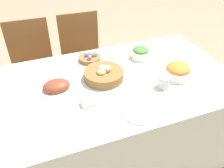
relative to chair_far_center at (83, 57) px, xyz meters
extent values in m
plane|color=tan|center=(-0.01, -0.87, -0.52)|extent=(12.00, 12.00, 0.00)
cube|color=silver|center=(-0.01, -0.87, -0.13)|extent=(1.89, 1.04, 0.78)
cylinder|color=brown|center=(-0.20, -0.27, -0.29)|extent=(0.03, 0.03, 0.45)
cylinder|color=brown|center=(0.18, -0.28, -0.29)|extent=(0.03, 0.03, 0.45)
cylinder|color=brown|center=(-0.19, 0.12, -0.29)|extent=(0.03, 0.03, 0.45)
cylinder|color=brown|center=(0.20, 0.10, -0.29)|extent=(0.03, 0.03, 0.45)
cube|color=brown|center=(0.00, -0.08, -0.06)|extent=(0.44, 0.44, 0.02)
cube|color=brown|center=(0.00, 0.12, 0.20)|extent=(0.42, 0.03, 0.49)
cylinder|color=brown|center=(-0.72, -0.27, -0.29)|extent=(0.03, 0.03, 0.45)
cylinder|color=brown|center=(-0.33, -0.28, -0.29)|extent=(0.03, 0.03, 0.45)
cylinder|color=brown|center=(-0.71, 0.12, -0.29)|extent=(0.03, 0.03, 0.45)
cylinder|color=brown|center=(-0.32, 0.11, -0.29)|extent=(0.03, 0.03, 0.45)
cube|color=brown|center=(-0.52, -0.08, -0.06)|extent=(0.43, 0.43, 0.02)
cube|color=brown|center=(-0.51, 0.12, 0.20)|extent=(0.42, 0.03, 0.49)
cylinder|color=olive|center=(-0.04, -0.82, 0.30)|extent=(0.29, 0.29, 0.07)
ellipsoid|color=#E0C184|center=(-0.06, -0.83, 0.34)|extent=(0.08, 0.09, 0.04)
ellipsoid|color=#E0C184|center=(-0.03, -0.82, 0.34)|extent=(0.08, 0.08, 0.06)
ellipsoid|color=#E0C184|center=(-0.03, -0.82, 0.33)|extent=(0.05, 0.08, 0.05)
ellipsoid|color=#E0C184|center=(-0.04, -0.81, 0.34)|extent=(0.07, 0.06, 0.06)
ellipsoid|color=#E0C184|center=(-0.02, -0.83, 0.35)|extent=(0.08, 0.08, 0.05)
cylinder|color=olive|center=(-0.06, -0.52, 0.28)|extent=(0.18, 0.18, 0.03)
ellipsoid|color=#60B2E0|center=(-0.01, -0.53, 0.31)|extent=(0.04, 0.04, 0.05)
ellipsoid|color=#F29E4C|center=(-0.04, -0.52, 0.31)|extent=(0.04, 0.04, 0.05)
ellipsoid|color=#B27AD1|center=(-0.05, -0.53, 0.31)|extent=(0.04, 0.04, 0.05)
ellipsoid|color=#B27AD1|center=(-0.07, -0.57, 0.31)|extent=(0.04, 0.04, 0.05)
ellipsoid|color=#60B2E0|center=(-0.08, -0.51, 0.31)|extent=(0.03, 0.03, 0.04)
ellipsoid|color=#7FCC7A|center=(-0.02, -0.53, 0.32)|extent=(0.04, 0.04, 0.05)
ellipsoid|color=white|center=(-0.39, -0.83, 0.27)|extent=(0.29, 0.20, 0.01)
ellipsoid|color=brown|center=(-0.39, -0.83, 0.29)|extent=(0.19, 0.14, 0.08)
cylinder|color=white|center=(0.35, -0.64, 0.30)|extent=(0.16, 0.16, 0.07)
ellipsoid|color=#478438|center=(0.35, -0.64, 0.34)|extent=(0.13, 0.13, 0.05)
cylinder|color=white|center=(0.49, -0.99, 0.30)|extent=(0.20, 0.20, 0.07)
ellipsoid|color=orange|center=(0.49, -0.99, 0.34)|extent=(0.17, 0.17, 0.06)
cylinder|color=white|center=(0.06, -1.24, 0.27)|extent=(0.25, 0.25, 0.01)
cube|color=silver|center=(-0.09, -1.24, 0.26)|extent=(0.01, 0.20, 0.00)
cube|color=silver|center=(0.21, -1.24, 0.26)|extent=(0.01, 0.20, 0.00)
cube|color=silver|center=(0.24, -1.24, 0.26)|extent=(0.01, 0.20, 0.00)
cylinder|color=silver|center=(0.33, -1.06, 0.31)|extent=(0.08, 0.08, 0.09)
cube|color=white|center=(-0.22, -1.05, 0.28)|extent=(0.10, 0.06, 0.03)
camera|label=1|loc=(-0.49, -2.19, 1.29)|focal=38.00mm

